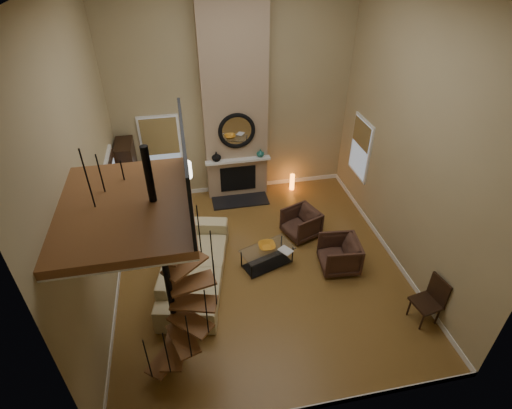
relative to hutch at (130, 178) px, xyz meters
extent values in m
cube|color=olive|center=(2.75, -2.77, -0.95)|extent=(6.00, 6.50, 0.01)
cube|color=tan|center=(2.75, 0.48, 1.80)|extent=(6.00, 0.02, 5.50)
cube|color=tan|center=(2.75, -6.02, 1.80)|extent=(6.00, 0.02, 5.50)
cube|color=tan|center=(-0.25, -2.77, 1.80)|extent=(0.02, 6.50, 5.50)
cube|color=tan|center=(5.75, -2.77, 1.80)|extent=(0.02, 6.50, 5.50)
cube|color=white|center=(2.75, 0.47, -0.89)|extent=(6.00, 0.02, 0.12)
cube|color=white|center=(2.75, -6.01, -0.89)|extent=(6.00, 0.02, 0.12)
cube|color=white|center=(-0.24, -2.77, -0.89)|extent=(0.02, 6.50, 0.12)
cube|color=white|center=(5.74, -2.77, -0.89)|extent=(0.02, 6.50, 0.12)
cube|color=#9E8366|center=(2.75, 0.29, 1.80)|extent=(1.60, 0.38, 5.50)
cube|color=black|center=(2.75, -0.20, -0.93)|extent=(1.50, 0.60, 0.04)
cube|color=black|center=(2.75, 0.09, -0.40)|extent=(0.95, 0.02, 0.72)
cube|color=white|center=(2.75, 0.01, 0.20)|extent=(1.70, 0.18, 0.06)
torus|color=black|center=(2.75, 0.07, 1.00)|extent=(0.94, 0.10, 0.94)
cylinder|color=white|center=(2.75, 0.08, 1.00)|extent=(0.80, 0.01, 0.80)
imported|color=black|center=(2.20, 0.05, 0.35)|extent=(0.24, 0.24, 0.25)
imported|color=#19584F|center=(3.35, 0.05, 0.33)|extent=(0.20, 0.20, 0.21)
cube|color=white|center=(0.85, 0.46, 0.65)|extent=(1.02, 0.04, 1.52)
cube|color=#8C9EB2|center=(0.85, 0.44, 0.65)|extent=(0.90, 0.01, 1.40)
cube|color=olive|center=(0.85, 0.42, 0.86)|extent=(0.90, 0.01, 0.98)
cube|color=white|center=(5.73, -0.77, 0.65)|extent=(0.04, 1.02, 1.52)
cube|color=#8C9EB2|center=(5.70, -0.77, 0.65)|extent=(0.01, 0.90, 1.40)
cube|color=olive|center=(5.69, -0.77, 1.03)|extent=(0.01, 0.90, 0.63)
cube|color=white|center=(-0.22, -0.97, 0.10)|extent=(0.06, 1.05, 2.16)
cube|color=black|center=(-0.19, -0.97, 0.07)|extent=(0.05, 0.90, 2.05)
cube|color=#8C9EB2|center=(-0.16, -0.97, 0.50)|extent=(0.01, 0.60, 0.90)
cube|color=brown|center=(0.60, -4.57, 2.23)|extent=(1.70, 2.20, 0.12)
cube|color=white|center=(0.60, -4.57, 2.16)|extent=(1.70, 2.20, 0.03)
cube|color=black|center=(1.42, -4.57, 2.76)|extent=(0.04, 2.20, 0.94)
cylinder|color=black|center=(0.95, -4.57, 1.06)|extent=(0.10, 0.10, 4.02)
cube|color=brown|center=(0.73, -4.85, -0.69)|extent=(0.71, 0.78, 0.04)
cylinder|color=black|center=(0.51, -5.13, -0.22)|extent=(0.02, 0.02, 0.94)
cube|color=brown|center=(0.89, -4.92, -0.43)|extent=(0.46, 0.77, 0.04)
cylinder|color=black|center=(0.82, -5.27, 0.04)|extent=(0.02, 0.02, 0.94)
cube|color=brown|center=(1.06, -4.91, -0.17)|extent=(0.55, 0.79, 0.04)
cylinder|color=black|center=(1.17, -5.25, 0.30)|extent=(0.02, 0.02, 0.94)
cube|color=brown|center=(1.21, -4.82, 0.09)|extent=(0.75, 0.74, 0.04)
cylinder|color=black|center=(1.47, -5.07, 0.56)|extent=(0.02, 0.02, 0.94)
cube|color=brown|center=(1.30, -4.67, 0.35)|extent=(0.79, 0.53, 0.04)
cylinder|color=black|center=(1.64, -4.76, 0.82)|extent=(0.02, 0.02, 0.94)
cube|color=brown|center=(1.30, -4.49, 0.61)|extent=(0.77, 0.48, 0.04)
cylinder|color=black|center=(1.65, -4.42, 1.08)|extent=(0.02, 0.02, 0.94)
cube|color=brown|center=(1.23, -4.33, 0.87)|extent=(0.77, 0.72, 0.04)
cylinder|color=black|center=(1.50, -4.10, 1.34)|extent=(0.02, 0.02, 0.94)
cube|color=brown|center=(1.08, -4.23, 1.13)|extent=(0.58, 0.79, 0.04)
cylinder|color=black|center=(1.22, -3.90, 1.60)|extent=(0.02, 0.02, 0.94)
cube|color=brown|center=(0.91, -4.21, 1.39)|extent=(0.41, 0.75, 0.04)
cylinder|color=black|center=(0.87, -3.85, 1.86)|extent=(0.02, 0.02, 0.94)
cube|color=brown|center=(0.75, -4.27, 1.65)|extent=(0.68, 0.79, 0.04)
cylinder|color=black|center=(0.55, -3.97, 2.12)|extent=(0.02, 0.02, 0.94)
cube|color=brown|center=(0.63, -4.40, 1.91)|extent=(0.80, 0.64, 0.04)
cylinder|color=black|center=(0.31, -4.23, 2.38)|extent=(0.02, 0.02, 0.94)
cube|color=brown|center=(0.59, -4.57, 2.17)|extent=(0.72, 0.34, 0.04)
cylinder|color=black|center=(0.23, -4.57, 2.64)|extent=(0.02, 0.02, 0.94)
cube|color=black|center=(0.00, 0.00, 0.00)|extent=(0.41, 0.87, 1.94)
imported|color=#CABC8C|center=(1.36, -2.83, -0.55)|extent=(1.73, 3.05, 0.84)
imported|color=#44291F|center=(4.00, -1.85, -0.60)|extent=(0.97, 0.96, 0.69)
imported|color=#44291F|center=(4.50, -3.10, -0.60)|extent=(0.89, 0.87, 0.74)
cube|color=silver|center=(2.93, -2.73, -0.51)|extent=(1.24, 0.90, 0.02)
cube|color=black|center=(2.93, -2.73, -0.92)|extent=(1.12, 0.78, 0.01)
cylinder|color=black|center=(2.51, -3.11, -0.73)|extent=(0.04, 0.04, 0.41)
cylinder|color=black|center=(3.49, -2.76, -0.73)|extent=(0.04, 0.04, 0.41)
cylinder|color=black|center=(2.36, -2.69, -0.73)|extent=(0.04, 0.04, 0.41)
cylinder|color=black|center=(3.34, -2.35, -0.73)|extent=(0.04, 0.04, 0.41)
imported|color=orange|center=(2.93, -2.68, -0.45)|extent=(0.37, 0.37, 0.09)
imported|color=gray|center=(3.28, -2.88, -0.49)|extent=(0.34, 0.36, 0.03)
cylinder|color=black|center=(1.32, -0.91, -0.93)|extent=(0.38, 0.38, 0.03)
cylinder|color=black|center=(1.32, -0.91, -0.15)|extent=(0.04, 0.04, 1.66)
cylinder|color=#F2E5C6|center=(1.32, -0.91, 0.60)|extent=(0.43, 0.43, 0.34)
cylinder|color=orange|center=(4.28, 0.11, -0.70)|extent=(0.13, 0.13, 0.47)
cube|color=black|center=(5.48, -4.75, -0.51)|extent=(0.55, 0.55, 0.05)
cube|color=black|center=(5.68, -4.71, -0.25)|extent=(0.12, 0.45, 0.56)
cylinder|color=black|center=(5.34, -4.96, -0.74)|extent=(0.04, 0.04, 0.45)
cylinder|color=black|center=(5.69, -4.90, -0.74)|extent=(0.04, 0.04, 0.45)
cylinder|color=black|center=(5.27, -4.60, -0.74)|extent=(0.04, 0.04, 0.45)
cylinder|color=black|center=(5.63, -4.54, -0.74)|extent=(0.04, 0.04, 0.45)
camera|label=1|loc=(1.42, -9.00, 5.23)|focal=28.01mm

